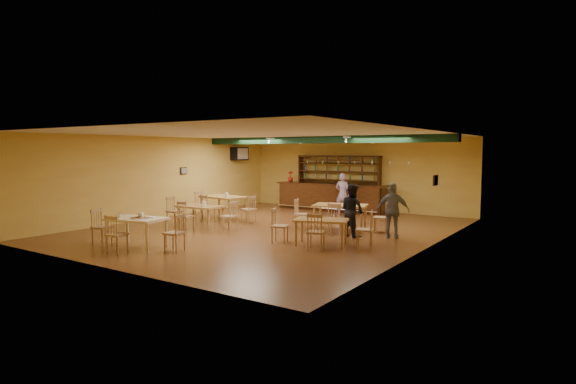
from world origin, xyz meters
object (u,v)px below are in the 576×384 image
Objects in this scene: dining_table_b at (340,217)px; patron_right_a at (352,210)px; dining_table_a at (224,208)px; dining_table_d at (321,232)px; near_table at (137,233)px; patron_bar at (343,194)px; bar_counter at (331,197)px; dining_table_c at (201,217)px.

patron_right_a is (0.80, -0.80, 0.36)m from dining_table_b.
dining_table_a is 1.21× the size of dining_table_d.
patron_right_a is (3.91, 4.47, 0.38)m from near_table.
dining_table_a is at bearing 165.57° from dining_table_b.
patron_bar reaches higher than patron_right_a.
patron_right_a reaches higher than dining_table_d.
patron_bar is at bearing 69.13° from near_table.
dining_table_a is at bearing 16.71° from patron_right_a.
patron_right_a is at bearing 0.28° from dining_table_a.
bar_counter is 5.98m from patron_right_a.
near_table reaches higher than dining_table_d.
dining_table_a is 4.68m from dining_table_b.
bar_counter reaches higher than dining_table_b.
dining_table_d is at bearing 108.00° from patron_right_a.
dining_table_c is (0.71, -1.92, -0.06)m from dining_table_a.
dining_table_a is (-2.09, -4.27, -0.15)m from bar_counter.
bar_counter is at bearing -44.20° from patron_bar.
near_table is 5.95m from patron_right_a.
dining_table_c is at bearing -62.60° from dining_table_a.
near_table is at bearing 76.15° from patron_bar.
patron_right_a is (5.48, -0.65, 0.35)m from dining_table_a.
dining_table_d is at bearing -5.84° from dining_table_c.
dining_table_c is 0.94× the size of patron_right_a.
dining_table_a is at bearing 44.45° from patron_bar.
bar_counter is at bearing 98.18° from dining_table_d.
dining_table_a reaches higher than dining_table_d.
patron_bar reaches higher than dining_table_d.
bar_counter is 3.04× the size of dining_table_b.
dining_table_a is at bearing 139.24° from dining_table_d.
dining_table_b is at bearing 8.87° from dining_table_a.
near_table reaches higher than dining_table_c.
dining_table_d is 1.60m from patron_right_a.
dining_table_c is 1.00× the size of near_table.
dining_table_a is 4.63m from patron_bar.
near_table is (-0.52, -9.39, -0.18)m from bar_counter.
patron_right_a reaches higher than bar_counter.
patron_bar is (-2.27, 5.63, 0.47)m from dining_table_d.
dining_table_d is 0.85× the size of patron_bar.
patron_right_a is (3.39, -4.93, 0.20)m from bar_counter.
patron_right_a reaches higher than dining_table_a.
bar_counter is 6.35m from dining_table_c.
patron_right_a reaches higher than near_table.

